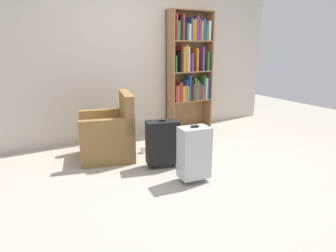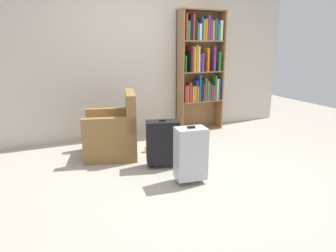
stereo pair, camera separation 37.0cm
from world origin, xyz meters
The scene contains 7 objects.
ground_plane centered at (0.00, 0.00, 0.00)m, with size 10.02×10.02×0.00m, color #B2A899.
back_wall centered at (0.00, 1.78, 1.30)m, with size 5.73×0.10×2.60m, color beige.
bookshelf centered at (1.03, 1.58, 1.16)m, with size 0.82×0.28×2.09m.
armchair centered at (-0.72, 0.89, 0.32)m, with size 0.85×0.85×0.90m.
mug centered at (-0.25, 0.81, 0.05)m, with size 0.12×0.08×0.10m.
suitcase_silver centered at (-0.13, -0.31, 0.35)m, with size 0.36×0.27×0.66m.
suitcase_black centered at (-0.25, 0.23, 0.33)m, with size 0.45×0.30×0.63m.
Camera 1 is at (-1.96, -2.93, 1.54)m, focal length 31.92 mm.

